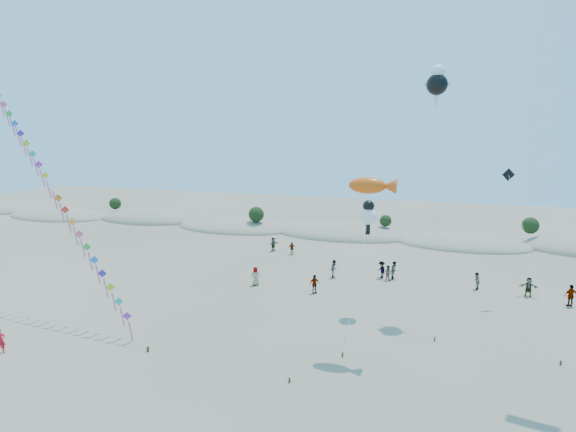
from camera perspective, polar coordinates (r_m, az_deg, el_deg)
The scene contains 9 objects.
ground at distance 27.59m, azimuth -14.33°, elevation -22.12°, with size 160.00×160.00×0.00m, color #776752.
dune_ridge at distance 67.28m, azimuth 7.21°, elevation -2.14°, with size 145.30×11.49×5.57m.
kite_train at distance 43.47m, azimuth -27.04°, elevation 4.62°, with size 23.83×9.89×21.41m.
fish_kite at distance 31.40m, azimuth 9.98°, elevation 3.52°, with size 5.19×6.82×11.56m.
cartoon_kite_low at distance 38.31m, azimuth 9.49°, elevation 0.21°, with size 1.36×9.29×9.11m.
cartoon_kite_high at distance 40.14m, azimuth 17.27°, elevation 14.90°, with size 2.00×7.79×19.47m.
dark_kite at distance 41.66m, azimuth 25.73°, elevation 0.18°, with size 3.04×12.10×11.36m.
flyer_foreground at distance 37.82m, azimuth -30.95°, elevation -12.61°, with size 0.62×0.40×1.69m, color red.
beachgoers at distance 48.23m, azimuth 11.01°, elevation -6.43°, with size 30.70×14.29×1.88m.
Camera 1 is at (12.87, -19.47, 14.72)m, focal length 30.00 mm.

